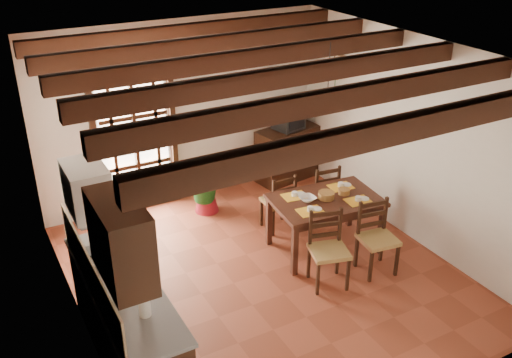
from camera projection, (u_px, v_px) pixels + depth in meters
ground_plane at (264, 273)px, 7.30m from camera, size 5.00×5.00×0.00m
room_shell at (265, 142)px, 6.49m from camera, size 4.52×5.02×2.81m
ceiling_beams at (266, 67)px, 6.11m from camera, size 4.50×4.34×0.20m
french_door at (135, 136)px, 8.35m from camera, size 1.26×0.11×2.32m
kitchen_counter at (126, 320)px, 5.77m from camera, size 0.64×2.25×1.38m
upper_cabinet at (121, 241)px, 4.56m from camera, size 0.35×0.80×0.70m
range_hood at (87, 190)px, 5.60m from camera, size 0.38×0.60×0.54m
counter_items at (118, 276)px, 5.63m from camera, size 0.50×1.43×0.25m
dining_table at (326, 205)px, 7.54m from camera, size 1.49×1.04×0.76m
chair_near_left at (328, 263)px, 6.98m from camera, size 0.54×0.53×0.96m
chair_near_right at (376, 251)px, 7.23m from camera, size 0.49×0.48×0.95m
chair_far_left at (278, 211)px, 8.18m from camera, size 0.41×0.39×0.88m
chair_far_right at (321, 202)px, 8.42m from camera, size 0.46×0.44×0.90m
table_setting at (326, 196)px, 7.48m from camera, size 1.03×0.68×0.10m
table_bowl at (307, 199)px, 7.44m from camera, size 0.23×0.23×0.05m
sideboard at (287, 154)px, 9.59m from camera, size 1.12×0.64×0.90m
crt_tv at (289, 118)px, 9.30m from camera, size 0.51×0.48×0.37m
fuse_box at (270, 76)px, 9.12m from camera, size 0.25×0.03×0.32m
plant_pot at (207, 204)px, 8.71m from camera, size 0.37×0.37×0.22m
potted_plant at (206, 177)px, 8.51m from camera, size 2.04×1.91×1.83m
wall_shelf at (334, 100)px, 8.81m from camera, size 0.20×0.42×0.20m
shelf_vase at (335, 91)px, 8.75m from camera, size 0.15×0.15×0.15m
shelf_flowers at (335, 78)px, 8.66m from camera, size 0.14×0.14×0.36m
framed_picture at (341, 65)px, 8.61m from camera, size 0.03×0.32×0.32m
pendant_lamp at (327, 101)px, 6.99m from camera, size 0.36×0.36×0.84m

